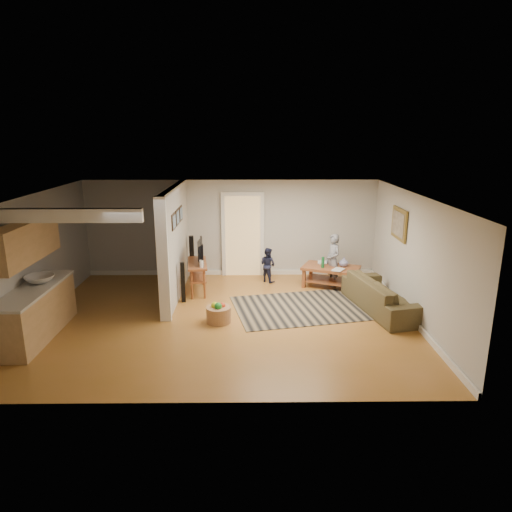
# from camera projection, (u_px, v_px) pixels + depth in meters

# --- Properties ---
(ground) EXTENTS (7.50, 7.50, 0.00)m
(ground) POSITION_uv_depth(u_px,v_px,m) (226.00, 318.00, 9.27)
(ground) COLOR olive
(ground) RESTS_ON ground
(room_shell) EXTENTS (7.54, 6.02, 2.52)m
(room_shell) POSITION_uv_depth(u_px,v_px,m) (174.00, 244.00, 9.29)
(room_shell) COLOR #B9B6B1
(room_shell) RESTS_ON ground
(area_rug) EXTENTS (3.01, 2.45, 0.01)m
(area_rug) POSITION_uv_depth(u_px,v_px,m) (298.00, 308.00, 9.81)
(area_rug) COLOR black
(area_rug) RESTS_ON ground
(sofa) EXTENTS (1.36, 2.43, 0.67)m
(sofa) POSITION_uv_depth(u_px,v_px,m) (382.00, 310.00, 9.72)
(sofa) COLOR #413820
(sofa) RESTS_ON ground
(coffee_table) EXTENTS (1.52, 1.23, 0.78)m
(coffee_table) POSITION_uv_depth(u_px,v_px,m) (332.00, 271.00, 11.07)
(coffee_table) COLOR brown
(coffee_table) RESTS_ON ground
(tv_console) EXTENTS (0.58, 1.19, 0.98)m
(tv_console) POSITION_uv_depth(u_px,v_px,m) (198.00, 265.00, 10.67)
(tv_console) COLOR brown
(tv_console) RESTS_ON ground
(speaker_left) EXTENTS (0.11, 0.11, 0.92)m
(speaker_left) POSITION_uv_depth(u_px,v_px,m) (183.00, 282.00, 10.06)
(speaker_left) COLOR black
(speaker_left) RESTS_ON ground
(speaker_right) EXTENTS (0.13, 0.13, 1.14)m
(speaker_right) POSITION_uv_depth(u_px,v_px,m) (192.00, 258.00, 11.61)
(speaker_right) COLOR black
(speaker_right) RESTS_ON ground
(toy_basket) EXTENTS (0.49, 0.49, 0.44)m
(toy_basket) POSITION_uv_depth(u_px,v_px,m) (219.00, 314.00, 9.05)
(toy_basket) COLOR olive
(toy_basket) RESTS_ON ground
(child) EXTENTS (0.46, 0.55, 1.30)m
(child) POSITION_uv_depth(u_px,v_px,m) (332.00, 285.00, 11.28)
(child) COLOR gray
(child) RESTS_ON ground
(toddler) EXTENTS (0.54, 0.53, 0.88)m
(toddler) POSITION_uv_depth(u_px,v_px,m) (268.00, 281.00, 11.57)
(toddler) COLOR #1B1E39
(toddler) RESTS_ON ground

